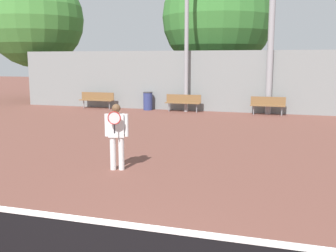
{
  "coord_description": "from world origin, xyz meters",
  "views": [
    {
      "loc": [
        1.98,
        -3.38,
        2.67
      ],
      "look_at": [
        -0.94,
        6.41,
        0.94
      ],
      "focal_mm": 42.0,
      "sensor_mm": 36.0,
      "label": 1
    }
  ],
  "objects_px": {
    "bench_courtside_near": "(183,101)",
    "bench_by_gate": "(97,98)",
    "bench_courtside_far": "(268,104)",
    "tree_green_tall": "(218,17)",
    "trash_bin": "(148,101)",
    "tennis_player": "(117,133)",
    "tree_green_broad": "(35,19)",
    "light_pole_center_back": "(272,4)"
  },
  "relations": [
    {
      "from": "bench_courtside_near",
      "to": "bench_by_gate",
      "type": "xyz_separation_m",
      "value": [
        -4.91,
        0.0,
        0.0
      ]
    },
    {
      "from": "bench_courtside_far",
      "to": "tree_green_tall",
      "type": "bearing_deg",
      "value": 125.49
    },
    {
      "from": "bench_by_gate",
      "to": "trash_bin",
      "type": "relative_size",
      "value": 2.01
    },
    {
      "from": "tennis_player",
      "to": "tree_green_tall",
      "type": "bearing_deg",
      "value": 77.0
    },
    {
      "from": "tree_green_broad",
      "to": "bench_by_gate",
      "type": "bearing_deg",
      "value": -27.74
    },
    {
      "from": "light_pole_center_back",
      "to": "trash_bin",
      "type": "height_order",
      "value": "light_pole_center_back"
    },
    {
      "from": "tree_green_broad",
      "to": "trash_bin",
      "type": "bearing_deg",
      "value": -18.2
    },
    {
      "from": "tennis_player",
      "to": "bench_courtside_near",
      "type": "bearing_deg",
      "value": 82.11
    },
    {
      "from": "light_pole_center_back",
      "to": "tree_green_tall",
      "type": "bearing_deg",
      "value": 128.06
    },
    {
      "from": "tree_green_tall",
      "to": "tree_green_broad",
      "type": "relative_size",
      "value": 1.02
    },
    {
      "from": "bench_courtside_near",
      "to": "trash_bin",
      "type": "bearing_deg",
      "value": 174.35
    },
    {
      "from": "tree_green_tall",
      "to": "tree_green_broad",
      "type": "bearing_deg",
      "value": -172.13
    },
    {
      "from": "bench_by_gate",
      "to": "light_pole_center_back",
      "type": "height_order",
      "value": "light_pole_center_back"
    },
    {
      "from": "bench_courtside_near",
      "to": "tree_green_broad",
      "type": "distance_m",
      "value": 12.13
    },
    {
      "from": "bench_courtside_far",
      "to": "tree_green_broad",
      "type": "height_order",
      "value": "tree_green_broad"
    },
    {
      "from": "light_pole_center_back",
      "to": "trash_bin",
      "type": "bearing_deg",
      "value": -177.92
    },
    {
      "from": "bench_by_gate",
      "to": "tree_green_tall",
      "type": "distance_m",
      "value": 8.78
    },
    {
      "from": "bench_courtside_far",
      "to": "tree_green_broad",
      "type": "distance_m",
      "value": 16.02
    },
    {
      "from": "bench_by_gate",
      "to": "tree_green_broad",
      "type": "bearing_deg",
      "value": 152.26
    },
    {
      "from": "tennis_player",
      "to": "tree_green_tall",
      "type": "height_order",
      "value": "tree_green_tall"
    },
    {
      "from": "trash_bin",
      "to": "tree_green_tall",
      "type": "height_order",
      "value": "tree_green_tall"
    },
    {
      "from": "tennis_player",
      "to": "tree_green_broad",
      "type": "xyz_separation_m",
      "value": [
        -11.91,
        14.05,
        4.33
      ]
    },
    {
      "from": "tree_green_broad",
      "to": "tree_green_tall",
      "type": "bearing_deg",
      "value": 7.87
    },
    {
      "from": "bench_courtside_near",
      "to": "light_pole_center_back",
      "type": "xyz_separation_m",
      "value": [
        4.24,
        0.42,
        4.72
      ]
    },
    {
      "from": "bench_courtside_far",
      "to": "tree_green_broad",
      "type": "bearing_deg",
      "value": 168.41
    },
    {
      "from": "tennis_player",
      "to": "bench_by_gate",
      "type": "relative_size",
      "value": 0.84
    },
    {
      "from": "tree_green_tall",
      "to": "bench_by_gate",
      "type": "bearing_deg",
      "value": -141.12
    },
    {
      "from": "tennis_player",
      "to": "tree_green_tall",
      "type": "relative_size",
      "value": 0.19
    },
    {
      "from": "bench_by_gate",
      "to": "light_pole_center_back",
      "type": "distance_m",
      "value": 10.31
    },
    {
      "from": "bench_by_gate",
      "to": "bench_courtside_far",
      "type": "bearing_deg",
      "value": -0.0
    },
    {
      "from": "tennis_player",
      "to": "tree_green_broad",
      "type": "height_order",
      "value": "tree_green_broad"
    },
    {
      "from": "tree_green_tall",
      "to": "tree_green_broad",
      "type": "height_order",
      "value": "tree_green_tall"
    },
    {
      "from": "bench_by_gate",
      "to": "tree_green_tall",
      "type": "relative_size",
      "value": 0.23
    },
    {
      "from": "trash_bin",
      "to": "tree_green_broad",
      "type": "distance_m",
      "value": 10.37
    },
    {
      "from": "tennis_player",
      "to": "bench_by_gate",
      "type": "bearing_deg",
      "value": 105.0
    },
    {
      "from": "bench_courtside_near",
      "to": "tree_green_tall",
      "type": "xyz_separation_m",
      "value": [
        0.91,
        4.69,
        4.62
      ]
    },
    {
      "from": "tennis_player",
      "to": "bench_by_gate",
      "type": "xyz_separation_m",
      "value": [
        -6.07,
        10.98,
        -0.36
      ]
    },
    {
      "from": "trash_bin",
      "to": "bench_by_gate",
      "type": "bearing_deg",
      "value": -176.11
    },
    {
      "from": "bench_courtside_near",
      "to": "bench_by_gate",
      "type": "bearing_deg",
      "value": 180.0
    },
    {
      "from": "bench_courtside_near",
      "to": "bench_by_gate",
      "type": "relative_size",
      "value": 0.94
    },
    {
      "from": "bench_courtside_near",
      "to": "tree_green_broad",
      "type": "xyz_separation_m",
      "value": [
        -10.75,
        3.08,
        4.69
      ]
    },
    {
      "from": "bench_courtside_near",
      "to": "tree_green_tall",
      "type": "relative_size",
      "value": 0.22
    }
  ]
}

